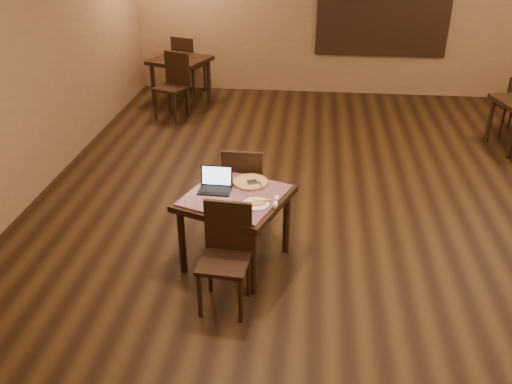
# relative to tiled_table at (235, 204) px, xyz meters

# --- Properties ---
(ground) EXTENTS (10.00, 10.00, 0.00)m
(ground) POSITION_rel_tiled_table_xyz_m (1.36, 0.72, -0.66)
(ground) COLOR black
(ground) RESTS_ON ground
(wall_back) EXTENTS (8.00, 0.02, 3.00)m
(wall_back) POSITION_rel_tiled_table_xyz_m (1.36, 5.72, 0.84)
(wall_back) COLOR #8B6647
(wall_back) RESTS_ON ground
(mural) EXTENTS (2.34, 0.05, 1.64)m
(mural) POSITION_rel_tiled_table_xyz_m (1.86, 5.68, 0.89)
(mural) COLOR navy
(mural) RESTS_ON wall_back
(tiled_table) EXTENTS (1.18, 1.18, 0.76)m
(tiled_table) POSITION_rel_tiled_table_xyz_m (0.00, 0.00, 0.00)
(tiled_table) COLOR black
(tiled_table) RESTS_ON ground
(chair_main_near) EXTENTS (0.45, 0.45, 0.97)m
(chair_main_near) POSITION_rel_tiled_table_xyz_m (0.01, -0.62, -0.11)
(chair_main_near) COLOR black
(chair_main_near) RESTS_ON ground
(chair_main_far) EXTENTS (0.43, 0.43, 0.98)m
(chair_main_far) POSITION_rel_tiled_table_xyz_m (-0.00, 0.61, -0.11)
(chair_main_far) COLOR black
(chair_main_far) RESTS_ON ground
(laptop) EXTENTS (0.31, 0.25, 0.21)m
(laptop) POSITION_rel_tiled_table_xyz_m (-0.20, 0.10, 0.16)
(laptop) COLOR black
(laptop) RESTS_ON tiled_table
(plate) EXTENTS (0.25, 0.25, 0.01)m
(plate) POSITION_rel_tiled_table_xyz_m (0.22, -0.18, 0.11)
(plate) COLOR white
(plate) RESTS_ON tiled_table
(pizza_slice) EXTENTS (0.25, 0.25, 0.02)m
(pizza_slice) POSITION_rel_tiled_table_xyz_m (0.22, -0.18, 0.13)
(pizza_slice) COLOR #F8E1A5
(pizza_slice) RESTS_ON plate
(pizza_pan) EXTENTS (0.34, 0.34, 0.01)m
(pizza_pan) POSITION_rel_tiled_table_xyz_m (0.12, 0.24, 0.11)
(pizza_pan) COLOR silver
(pizza_pan) RESTS_ON tiled_table
(pizza_whole) EXTENTS (0.35, 0.35, 0.02)m
(pizza_whole) POSITION_rel_tiled_table_xyz_m (0.12, 0.24, 0.12)
(pizza_whole) COLOR #F8E1A5
(pizza_whole) RESTS_ON pizza_pan
(spatula) EXTENTS (0.18, 0.26, 0.01)m
(spatula) POSITION_rel_tiled_table_xyz_m (0.14, 0.22, 0.13)
(spatula) COLOR silver
(spatula) RESTS_ON pizza_whole
(napkin_roll) EXTENTS (0.04, 0.19, 0.04)m
(napkin_roll) POSITION_rel_tiled_table_xyz_m (0.40, -0.14, 0.12)
(napkin_roll) COLOR white
(napkin_roll) RESTS_ON tiled_table
(other_table_b) EXTENTS (1.14, 1.14, 0.82)m
(other_table_b) POSITION_rel_tiled_table_xyz_m (-1.64, 4.72, 0.02)
(other_table_b) COLOR black
(other_table_b) RESTS_ON ground
(other_table_b_chair_near) EXTENTS (0.60, 0.60, 1.07)m
(other_table_b_chair_near) POSITION_rel_tiled_table_xyz_m (-1.61, 4.09, -0.06)
(other_table_b_chair_near) COLOR black
(other_table_b_chair_near) RESTS_ON ground
(other_table_b_chair_far) EXTENTS (0.60, 0.60, 1.07)m
(other_table_b_chair_far) POSITION_rel_tiled_table_xyz_m (-1.68, 5.34, -0.06)
(other_table_b_chair_far) COLOR black
(other_table_b_chair_far) RESTS_ON ground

